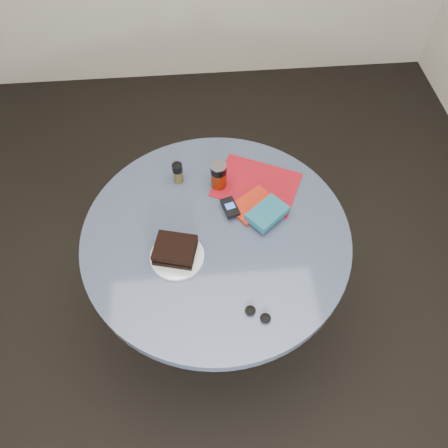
{
  "coord_description": "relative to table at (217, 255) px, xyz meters",
  "views": [
    {
      "loc": [
        -0.05,
        -0.9,
        2.09
      ],
      "look_at": [
        0.03,
        0.0,
        0.8
      ],
      "focal_mm": 35.0,
      "sensor_mm": 36.0,
      "label": 1
    }
  ],
  "objects": [
    {
      "name": "pepper_grinder",
      "position": [
        -0.13,
        0.26,
        0.21
      ],
      "size": [
        0.04,
        0.04,
        0.09
      ],
      "color": "#423C1C",
      "rests_on": "table"
    },
    {
      "name": "plate",
      "position": [
        -0.15,
        -0.1,
        0.17
      ],
      "size": [
        0.22,
        0.22,
        0.01
      ],
      "primitive_type": "cylinder",
      "rotation": [
        0.0,
        0.0,
        0.16
      ],
      "color": "silver",
      "rests_on": "table"
    },
    {
      "name": "sandwich",
      "position": [
        -0.15,
        -0.09,
        0.2
      ],
      "size": [
        0.17,
        0.15,
        0.05
      ],
      "color": "black",
      "rests_on": "plate"
    },
    {
      "name": "novel",
      "position": [
        0.2,
        0.05,
        0.2
      ],
      "size": [
        0.18,
        0.17,
        0.03
      ],
      "primitive_type": "cube",
      "rotation": [
        0.0,
        0.0,
        0.69
      ],
      "color": "#165268",
      "rests_on": "red_book"
    },
    {
      "name": "soda_can",
      "position": [
        0.03,
        0.23,
        0.22
      ],
      "size": [
        0.08,
        0.08,
        0.12
      ],
      "color": "#6C1A05",
      "rests_on": "table"
    },
    {
      "name": "magazine",
      "position": [
        0.18,
        0.21,
        0.17
      ],
      "size": [
        0.39,
        0.35,
        0.01
      ],
      "primitive_type": "cube",
      "rotation": [
        0.0,
        0.0,
        -0.45
      ],
      "color": "maroon",
      "rests_on": "table"
    },
    {
      "name": "mp3_player",
      "position": [
        0.06,
        0.09,
        0.19
      ],
      "size": [
        0.07,
        0.1,
        0.02
      ],
      "color": "black",
      "rests_on": "red_book"
    },
    {
      "name": "table",
      "position": [
        0.0,
        0.0,
        0.0
      ],
      "size": [
        1.0,
        1.0,
        0.75
      ],
      "color": "black",
      "rests_on": "ground"
    },
    {
      "name": "red_book",
      "position": [
        0.15,
        0.11,
        0.18
      ],
      "size": [
        0.2,
        0.19,
        0.01
      ],
      "primitive_type": "cube",
      "rotation": [
        0.0,
        0.0,
        0.61
      ],
      "color": "#AA210D",
      "rests_on": "magazine"
    },
    {
      "name": "headphones",
      "position": [
        0.11,
        -0.34,
        0.17
      ],
      "size": [
        0.1,
        0.08,
        0.02
      ],
      "color": "black",
      "rests_on": "table"
    },
    {
      "name": "ground",
      "position": [
        0.0,
        0.0,
        -0.59
      ],
      "size": [
        4.0,
        4.0,
        0.0
      ],
      "primitive_type": "plane",
      "color": "black",
      "rests_on": "ground"
    }
  ]
}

